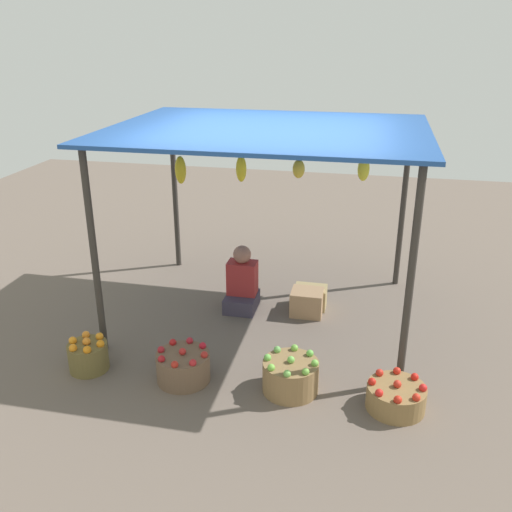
% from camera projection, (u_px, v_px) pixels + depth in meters
% --- Properties ---
extents(ground_plane, '(14.00, 14.00, 0.00)m').
position_uv_depth(ground_plane, '(267.00, 312.00, 6.59)').
color(ground_plane, '#685A4F').
extents(market_stall_structure, '(3.28, 2.60, 2.15)m').
position_uv_depth(market_stall_structure, '(268.00, 142.00, 5.85)').
color(market_stall_structure, '#38332D').
rests_on(market_stall_structure, ground).
extents(vendor_person, '(0.36, 0.44, 0.78)m').
position_uv_depth(vendor_person, '(242.00, 285.00, 6.60)').
color(vendor_person, '#3B3648').
rests_on(vendor_person, ground).
extents(basket_oranges, '(0.38, 0.38, 0.34)m').
position_uv_depth(basket_oranges, '(88.00, 355.00, 5.45)').
color(basket_oranges, brown).
rests_on(basket_oranges, ground).
extents(basket_red_apples, '(0.50, 0.50, 0.34)m').
position_uv_depth(basket_red_apples, '(183.00, 366.00, 5.28)').
color(basket_red_apples, brown).
rests_on(basket_red_apples, ground).
extents(basket_green_apples, '(0.51, 0.51, 0.36)m').
position_uv_depth(basket_green_apples, '(291.00, 376.00, 5.12)').
color(basket_green_apples, olive).
rests_on(basket_green_apples, ground).
extents(basket_red_tomatoes, '(0.51, 0.51, 0.28)m').
position_uv_depth(basket_red_tomatoes, '(396.00, 397.00, 4.89)').
color(basket_red_tomatoes, olive).
rests_on(basket_red_tomatoes, ground).
extents(wooden_crate_near_vendor, '(0.36, 0.32, 0.29)m').
position_uv_depth(wooden_crate_near_vendor, '(307.00, 302.00, 6.51)').
color(wooden_crate_near_vendor, '#A27C57').
rests_on(wooden_crate_near_vendor, ground).
extents(wooden_crate_stacked_rear, '(0.38, 0.27, 0.26)m').
position_uv_depth(wooden_crate_stacked_rear, '(310.00, 297.00, 6.68)').
color(wooden_crate_stacked_rear, '#9C8657').
rests_on(wooden_crate_stacked_rear, ground).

